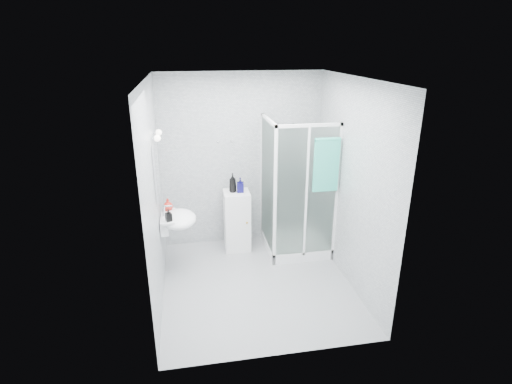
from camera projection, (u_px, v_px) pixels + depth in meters
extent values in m
cube|color=silver|center=(257.00, 191.00, 4.78)|extent=(2.40, 2.60, 2.60)
cube|color=#9FA1A3|center=(257.00, 283.00, 5.23)|extent=(2.40, 2.60, 0.01)
cube|color=white|center=(257.00, 79.00, 4.32)|extent=(2.40, 2.60, 0.01)
cube|color=white|center=(295.00, 244.00, 6.12)|extent=(0.90, 0.90, 0.12)
cube|color=white|center=(269.00, 120.00, 5.38)|extent=(0.04, 0.90, 0.04)
cube|color=white|center=(309.00, 125.00, 5.05)|extent=(0.90, 0.04, 0.04)
cube|color=white|center=(275.00, 199.00, 5.32)|extent=(0.04, 0.04, 2.00)
cube|color=white|center=(268.00, 186.00, 5.70)|extent=(0.02, 0.82, 1.84)
cube|color=white|center=(306.00, 195.00, 5.37)|extent=(0.82, 0.02, 1.84)
cube|color=white|center=(306.00, 195.00, 5.38)|extent=(0.03, 0.04, 1.84)
cylinder|color=silver|center=(291.00, 156.00, 6.03)|extent=(0.02, 0.02, 1.00)
cylinder|color=silver|center=(293.00, 126.00, 5.83)|extent=(0.09, 0.05, 0.09)
cylinder|color=silver|center=(293.00, 175.00, 6.17)|extent=(0.12, 0.04, 0.12)
cylinder|color=silver|center=(330.00, 141.00, 5.13)|extent=(0.03, 0.05, 0.03)
cube|color=white|center=(165.00, 224.00, 5.20)|extent=(0.10, 0.40, 0.18)
ellipsoid|color=white|center=(179.00, 219.00, 5.21)|extent=(0.46, 0.56, 0.20)
cube|color=white|center=(169.00, 216.00, 5.17)|extent=(0.16, 0.50, 0.02)
cylinder|color=silver|center=(164.00, 211.00, 5.13)|extent=(0.04, 0.04, 0.16)
cylinder|color=silver|center=(167.00, 206.00, 5.12)|extent=(0.12, 0.02, 0.02)
cube|color=white|center=(156.00, 169.00, 4.93)|extent=(0.02, 0.60, 0.70)
cylinder|color=silver|center=(154.00, 138.00, 4.63)|extent=(0.05, 0.04, 0.04)
sphere|color=white|center=(157.00, 138.00, 4.64)|extent=(0.08, 0.08, 0.08)
cylinder|color=silver|center=(155.00, 133.00, 4.93)|extent=(0.05, 0.04, 0.04)
sphere|color=white|center=(159.00, 132.00, 4.94)|extent=(0.08, 0.08, 0.08)
cylinder|color=silver|center=(218.00, 141.00, 5.78)|extent=(0.02, 0.04, 0.02)
sphere|color=silver|center=(218.00, 142.00, 5.76)|extent=(0.03, 0.03, 0.03)
cylinder|color=silver|center=(231.00, 141.00, 5.81)|extent=(0.02, 0.04, 0.02)
sphere|color=silver|center=(232.00, 141.00, 5.79)|extent=(0.03, 0.03, 0.03)
cube|color=white|center=(237.00, 221.00, 5.99)|extent=(0.38, 0.38, 0.91)
cube|color=white|center=(239.00, 226.00, 5.82)|extent=(0.34, 0.01, 0.78)
sphere|color=#B38319|center=(247.00, 223.00, 5.81)|extent=(0.03, 0.03, 0.03)
cube|color=#30B89C|center=(326.00, 166.00, 5.23)|extent=(0.34, 0.04, 0.70)
cylinder|color=#30B89C|center=(328.00, 139.00, 5.10)|extent=(0.34, 0.05, 0.05)
imported|color=black|center=(233.00, 183.00, 5.79)|extent=(0.12, 0.12, 0.28)
imported|color=#0E0C4A|center=(240.00, 185.00, 5.80)|extent=(0.11, 0.11, 0.22)
imported|color=#B31F15|center=(168.00, 205.00, 5.30)|extent=(0.17, 0.17, 0.16)
imported|color=black|center=(169.00, 215.00, 4.98)|extent=(0.09, 0.09, 0.16)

